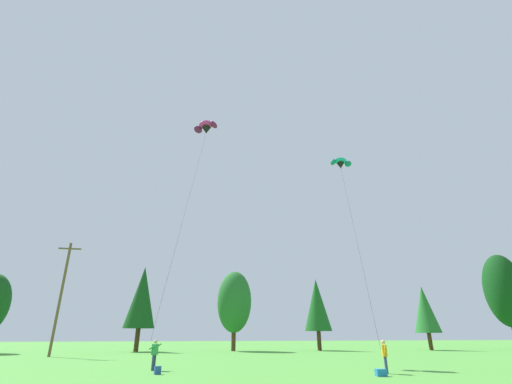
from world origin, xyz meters
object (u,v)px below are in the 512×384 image
picnic_cooler (381,373)px  parafoil_kite_high_magenta (206,127)px  kite_flyer_near (155,352)px  utility_pole (61,294)px  kite_flyer_mid (385,354)px  parafoil_kite_mid_teal (341,163)px  backpack (158,370)px

picnic_cooler → parafoil_kite_high_magenta: bearing=-53.1°
kite_flyer_near → utility_pole: bearing=123.5°
kite_flyer_mid → parafoil_kite_high_magenta: bearing=125.7°
picnic_cooler → parafoil_kite_mid_teal: bearing=-105.6°
kite_flyer_near → parafoil_kite_high_magenta: bearing=75.1°
kite_flyer_near → parafoil_kite_mid_teal: 23.80m
picnic_cooler → utility_pole: bearing=-38.1°
kite_flyer_mid → parafoil_kite_high_magenta: size_ratio=0.08×
utility_pole → picnic_cooler: bearing=-44.0°
kite_flyer_near → parafoil_kite_mid_teal: (15.90, 5.53, 16.82)m
kite_flyer_mid → utility_pole: bearing=138.7°
kite_flyer_near → picnic_cooler: 12.82m
kite_flyer_mid → parafoil_kite_high_magenta: 27.76m
kite_flyer_mid → parafoil_kite_mid_teal: bearing=71.2°
parafoil_kite_high_magenta → kite_flyer_near: bearing=-104.9°
backpack → picnic_cooler: 11.66m
parafoil_kite_mid_teal → kite_flyer_near: bearing=-160.8°
kite_flyer_near → kite_flyer_mid: bearing=-19.0°
parafoil_kite_mid_teal → kite_flyer_mid: bearing=-108.8°
utility_pole → parafoil_kite_high_magenta: parafoil_kite_high_magenta is taller
utility_pole → kite_flyer_mid: utility_pole is taller
utility_pole → picnic_cooler: (22.13, -21.37, -5.56)m
utility_pole → parafoil_kite_mid_teal: (26.45, -10.41, 12.09)m
utility_pole → backpack: utility_pole is taller
parafoil_kite_high_magenta → backpack: (-2.19, -11.82, -22.64)m
picnic_cooler → kite_flyer_near: bearing=-19.2°
kite_flyer_near → kite_flyer_mid: same height
kite_flyer_near → parafoil_kite_mid_teal: size_ratio=0.10×
kite_flyer_mid → parafoil_kite_mid_teal: (3.36, 9.85, 16.83)m
kite_flyer_near → picnic_cooler: bearing=-25.2°
backpack → parafoil_kite_mid_teal: bearing=7.3°
utility_pole → kite_flyer_mid: size_ratio=6.46×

